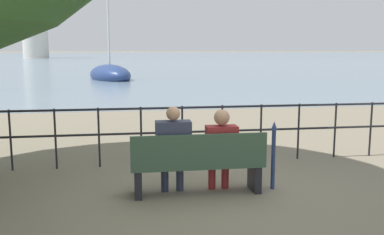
{
  "coord_description": "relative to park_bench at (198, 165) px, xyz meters",
  "views": [
    {
      "loc": [
        -0.99,
        -5.83,
        2.05
      ],
      "look_at": [
        0.0,
        0.5,
        1.02
      ],
      "focal_mm": 40.0,
      "sensor_mm": 36.0,
      "label": 1
    }
  ],
  "objects": [
    {
      "name": "closed_umbrella",
      "position": [
        1.13,
        0.08,
        0.13
      ],
      "size": [
        0.09,
        0.09,
        1.02
      ],
      "color": "navy",
      "rests_on": "ground_plane"
    },
    {
      "name": "promenade_railing",
      "position": [
        -0.0,
        1.7,
        0.26
      ],
      "size": [
        11.77,
        0.04,
        1.05
      ],
      "color": "black",
      "rests_on": "ground_plane"
    },
    {
      "name": "ground_plane",
      "position": [
        0.0,
        0.06,
        -0.44
      ],
      "size": [
        1000.0,
        1000.0,
        0.0
      ],
      "primitive_type": "plane",
      "color": "#7A705B"
    },
    {
      "name": "sailboat_2",
      "position": [
        -2.03,
        24.08,
        -0.08
      ],
      "size": [
        4.0,
        5.48,
        10.98
      ],
      "rotation": [
        0.0,
        0.0,
        0.4
      ],
      "color": "navy",
      "rests_on": "ground_plane"
    },
    {
      "name": "park_bench",
      "position": [
        0.0,
        0.0,
        0.0
      ],
      "size": [
        1.9,
        0.45,
        0.9
      ],
      "color": "#334C38",
      "rests_on": "ground_plane"
    },
    {
      "name": "harbor_lighthouse",
      "position": [
        -21.7,
        100.68,
        10.04
      ],
      "size": [
        5.81,
        5.81,
        22.52
      ],
      "color": "silver",
      "rests_on": "ground_plane"
    },
    {
      "name": "seated_person_right",
      "position": [
        0.34,
        0.08,
        0.23
      ],
      "size": [
        0.44,
        0.35,
        1.21
      ],
      "color": "maroon",
      "rests_on": "ground_plane"
    },
    {
      "name": "seated_person_left",
      "position": [
        -0.34,
        0.07,
        0.26
      ],
      "size": [
        0.49,
        0.35,
        1.27
      ],
      "color": "#2D3347",
      "rests_on": "ground_plane"
    },
    {
      "name": "harbor_water",
      "position": [
        0.0,
        158.6,
        -0.43
      ],
      "size": [
        600.0,
        300.0,
        0.01
      ],
      "color": "slate",
      "rests_on": "ground_plane"
    }
  ]
}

